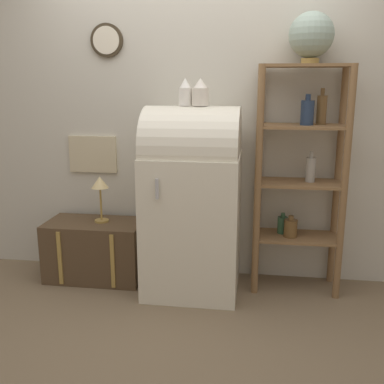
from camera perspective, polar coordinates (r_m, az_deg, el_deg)
ground_plane at (r=3.34m, az=-0.52°, el=-13.70°), size 12.00×12.00×0.00m
wall_back at (r=3.54m, az=0.82°, el=10.66°), size 7.00×0.09×2.70m
refrigerator at (r=3.30m, az=0.07°, el=-0.74°), size 0.69×0.67×1.38m
suitcase_trunk at (r=3.71m, az=-12.13°, el=-7.20°), size 0.76×0.42×0.47m
shelf_unit at (r=3.36m, az=13.56°, el=2.93°), size 0.64×0.34×1.66m
globe at (r=3.35m, az=14.92°, el=18.67°), size 0.31×0.31×0.35m
vase_left at (r=3.21m, az=-0.86°, el=12.47°), size 0.09×0.09×0.19m
vase_center at (r=3.18m, az=1.07°, el=12.44°), size 0.12×0.12×0.19m
desk_lamp at (r=3.56m, az=-11.60°, el=0.61°), size 0.13×0.13×0.36m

